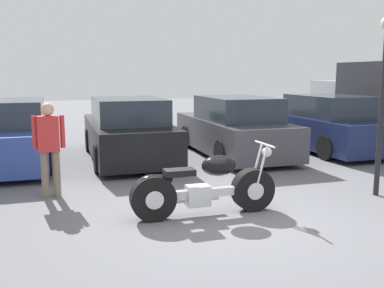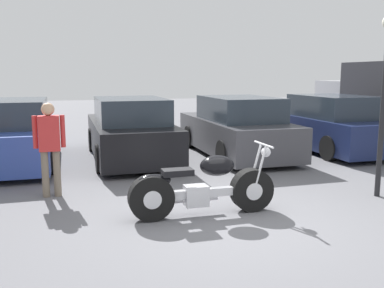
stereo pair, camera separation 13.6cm
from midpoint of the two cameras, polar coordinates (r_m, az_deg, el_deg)
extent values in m
plane|color=slate|center=(6.15, 6.10, -10.32)|extent=(60.00, 60.00, 0.00)
cylinder|color=black|center=(6.58, 8.54, -6.08)|extent=(0.65, 0.20, 0.65)
cylinder|color=silver|center=(6.58, 8.54, -6.08)|extent=(0.26, 0.22, 0.26)
cylinder|color=black|center=(6.11, -4.82, -7.20)|extent=(0.65, 0.20, 0.65)
cylinder|color=silver|center=(6.11, -4.82, -7.20)|extent=(0.26, 0.22, 0.26)
cube|color=silver|center=(6.30, 2.11, -6.52)|extent=(1.18, 0.11, 0.12)
cube|color=silver|center=(6.28, 1.17, -6.89)|extent=(0.34, 0.24, 0.30)
ellipsoid|color=black|center=(6.27, 3.99, -2.89)|extent=(0.52, 0.36, 0.30)
cube|color=black|center=(6.11, -1.31, -3.78)|extent=(0.44, 0.24, 0.09)
ellipsoid|color=black|center=(6.06, -4.39, -4.95)|extent=(0.48, 0.20, 0.20)
cylinder|color=silver|center=(6.46, 9.67, -3.25)|extent=(0.21, 0.04, 0.70)
cylinder|color=silver|center=(6.61, 8.99, -2.93)|extent=(0.21, 0.04, 0.70)
cylinder|color=silver|center=(6.51, 10.12, -0.06)|extent=(0.03, 0.62, 0.03)
sphere|color=silver|center=(6.55, 10.41, -1.08)|extent=(0.15, 0.15, 0.15)
cylinder|color=silver|center=(6.38, -1.06, -7.54)|extent=(1.18, 0.08, 0.08)
cube|color=#2D479E|center=(10.65, -22.46, 0.30)|extent=(1.76, 4.42, 0.80)
cube|color=#28333D|center=(10.31, -22.85, 3.86)|extent=(1.55, 2.30, 0.58)
cylinder|color=black|center=(11.98, -17.84, 0.43)|extent=(0.20, 0.61, 0.61)
cylinder|color=black|center=(9.28, -18.21, -2.07)|extent=(0.20, 0.61, 0.61)
cube|color=black|center=(10.59, -7.93, 0.88)|extent=(1.76, 4.42, 0.80)
cube|color=#28333D|center=(10.25, -7.79, 4.47)|extent=(1.55, 2.30, 0.58)
cylinder|color=black|center=(11.89, -12.79, 0.58)|extent=(0.20, 0.61, 0.61)
cylinder|color=black|center=(12.10, -5.04, 0.93)|extent=(0.20, 0.61, 0.61)
cylinder|color=black|center=(9.19, -11.68, -1.89)|extent=(0.20, 0.61, 0.61)
cylinder|color=black|center=(9.46, -1.75, -1.39)|extent=(0.20, 0.61, 0.61)
cube|color=#3D3D42|center=(11.08, 6.13, 1.28)|extent=(1.76, 4.42, 0.80)
cube|color=#28333D|center=(10.77, 6.73, 4.72)|extent=(1.55, 2.30, 0.58)
cylinder|color=black|center=(12.12, 0.05, 0.98)|extent=(0.20, 0.61, 0.61)
cylinder|color=black|center=(12.68, 7.17, 1.28)|extent=(0.20, 0.61, 0.61)
cylinder|color=black|center=(9.56, 4.70, -1.30)|extent=(0.20, 0.61, 0.61)
cylinder|color=black|center=(10.26, 13.27, -0.80)|extent=(0.20, 0.61, 0.61)
cube|color=#19234C|center=(12.33, 17.82, 1.70)|extent=(1.76, 4.42, 0.80)
cube|color=#28333D|center=(12.05, 18.69, 4.78)|extent=(1.55, 2.30, 0.58)
cylinder|color=black|center=(13.10, 11.45, 1.42)|extent=(0.20, 0.61, 0.61)
cylinder|color=black|center=(13.94, 17.42, 1.64)|extent=(0.20, 0.61, 0.61)
cylinder|color=black|center=(10.78, 18.22, -0.53)|extent=(0.20, 0.61, 0.61)
cube|color=#B2B2B7|center=(16.00, 21.05, 5.42)|extent=(2.21, 1.53, 1.37)
cylinder|color=black|center=(15.43, 17.73, 2.84)|extent=(0.24, 0.88, 0.88)
cylinder|color=black|center=(16.72, 23.83, 2.96)|extent=(0.24, 0.88, 0.88)
cylinder|color=black|center=(7.81, 24.53, 3.63)|extent=(0.09, 0.09, 2.80)
cylinder|color=#726656|center=(7.60, -18.48, -3.83)|extent=(0.12, 0.12, 0.79)
cylinder|color=#726656|center=(7.60, -17.05, -3.77)|extent=(0.12, 0.12, 0.79)
cube|color=red|center=(7.48, -18.03, 1.36)|extent=(0.34, 0.20, 0.59)
cylinder|color=red|center=(7.49, -19.72, 1.50)|extent=(0.08, 0.08, 0.54)
cylinder|color=red|center=(7.47, -16.35, 1.66)|extent=(0.08, 0.08, 0.54)
sphere|color=tan|center=(7.44, -18.18, 4.43)|extent=(0.21, 0.21, 0.21)
camera|label=1|loc=(0.07, -89.48, 0.09)|focal=40.00mm
camera|label=2|loc=(0.07, 90.52, -0.09)|focal=40.00mm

